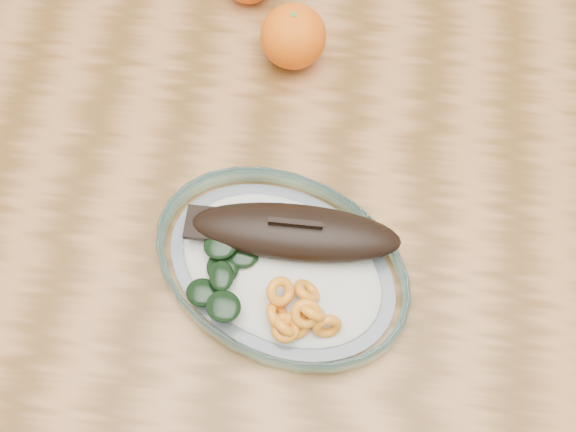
# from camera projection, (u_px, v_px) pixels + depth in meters

# --- Properties ---
(ground) EXTENTS (3.00, 3.00, 0.00)m
(ground) POSITION_uv_depth(u_px,v_px,m) (271.00, 328.00, 1.57)
(ground) COLOR slate
(ground) RESTS_ON ground
(dining_table) EXTENTS (1.20, 0.80, 0.75)m
(dining_table) POSITION_uv_depth(u_px,v_px,m) (261.00, 191.00, 0.98)
(dining_table) COLOR brown
(dining_table) RESTS_ON ground
(plated_meal) EXTENTS (0.70, 0.70, 0.08)m
(plated_meal) POSITION_uv_depth(u_px,v_px,m) (282.00, 263.00, 0.81)
(plated_meal) COLOR white
(plated_meal) RESTS_ON dining_table
(orange_left) EXTENTS (0.08, 0.08, 0.08)m
(orange_left) POSITION_uv_depth(u_px,v_px,m) (293.00, 36.00, 0.92)
(orange_left) COLOR #FF3F05
(orange_left) RESTS_ON dining_table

